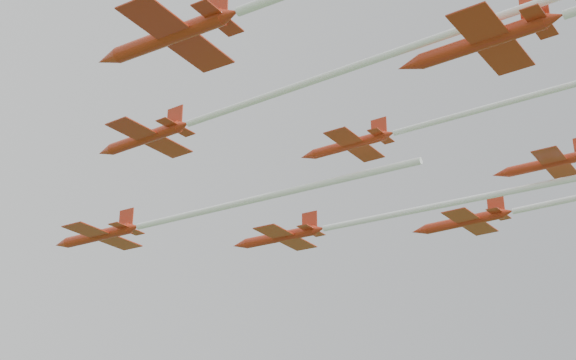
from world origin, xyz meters
TOP-DOWN VIEW (x-y plane):
  - jet_lead at (-10.42, 12.04)m, footprint 21.08×42.33m
  - jet_row2_left at (-11.15, -17.22)m, footprint 26.79×63.22m
  - jet_row2_right at (11.78, -2.12)m, footprint 28.59×58.49m
  - jet_row3_mid at (3.62, -20.04)m, footprint 20.83×45.65m

SIDE VIEW (x-z plane):
  - jet_lead at x=-10.42m, z-range 48.48..51.44m
  - jet_row2_right at x=11.78m, z-range 49.74..52.68m
  - jet_row2_left at x=-11.15m, z-range 51.68..54.33m
  - jet_row3_mid at x=3.62m, z-range 52.06..54.41m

